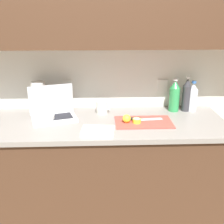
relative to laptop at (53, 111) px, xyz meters
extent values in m
plane|color=#847056|center=(0.29, -0.10, -0.96)|extent=(12.00, 12.00, 0.00)
cube|color=white|center=(0.29, 0.26, 0.34)|extent=(5.20, 0.06, 2.60)
cube|color=white|center=(0.08, 0.23, 0.12)|extent=(0.09, 0.01, 0.12)
cube|color=white|center=(0.89, 0.23, 0.12)|extent=(0.09, 0.01, 0.12)
cube|color=#472D1E|center=(0.29, -0.09, -0.52)|extent=(1.96, 0.61, 0.86)
cube|color=gray|center=(0.29, -0.09, -0.08)|extent=(2.02, 0.65, 0.03)
cube|color=silver|center=(0.01, -0.04, -0.05)|extent=(0.38, 0.31, 0.02)
cube|color=black|center=(0.01, -0.04, -0.04)|extent=(0.30, 0.21, 0.00)
cube|color=silver|center=(-0.02, 0.06, 0.07)|extent=(0.33, 0.11, 0.23)
cube|color=silver|center=(-0.02, 0.06, 0.07)|extent=(0.28, 0.09, 0.19)
cube|color=#D1473D|center=(0.68, -0.13, -0.05)|extent=(0.42, 0.25, 0.01)
cube|color=silver|center=(0.74, -0.08, -0.05)|extent=(0.17, 0.05, 0.00)
cylinder|color=black|center=(0.61, -0.10, -0.04)|extent=(0.11, 0.03, 0.02)
cylinder|color=yellow|center=(0.63, -0.15, -0.04)|extent=(0.06, 0.06, 0.03)
cylinder|color=#F4EAA3|center=(0.63, -0.15, -0.02)|extent=(0.05, 0.05, 0.00)
sphere|color=yellow|center=(0.55, -0.14, -0.02)|extent=(0.06, 0.06, 0.06)
cylinder|color=#2D934C|center=(0.97, 0.12, 0.04)|extent=(0.08, 0.08, 0.20)
cone|color=#2D934C|center=(0.97, 0.12, 0.17)|extent=(0.08, 0.08, 0.06)
cylinder|color=white|center=(0.97, 0.12, 0.20)|extent=(0.04, 0.04, 0.02)
cylinder|color=#333338|center=(1.06, 0.12, 0.05)|extent=(0.07, 0.07, 0.21)
cone|color=#333338|center=(1.06, 0.12, 0.18)|extent=(0.06, 0.06, 0.06)
cylinder|color=white|center=(1.06, 0.12, 0.22)|extent=(0.03, 0.03, 0.02)
cylinder|color=silver|center=(1.12, 0.12, 0.03)|extent=(0.08, 0.08, 0.18)
cone|color=silver|center=(1.12, 0.12, 0.15)|extent=(0.07, 0.07, 0.05)
cylinder|color=#3366B2|center=(1.12, 0.12, 0.18)|extent=(0.03, 0.03, 0.02)
cylinder|color=silver|center=(0.38, 0.09, -0.01)|extent=(0.09, 0.09, 0.10)
cube|color=silver|center=(0.43, 0.09, 0.00)|extent=(0.02, 0.01, 0.06)
cylinder|color=white|center=(-0.06, -0.07, -0.03)|extent=(0.16, 0.16, 0.05)
cylinder|color=white|center=(-0.13, 0.15, 0.07)|extent=(0.11, 0.11, 0.25)
cube|color=silver|center=(0.35, -0.30, -0.05)|extent=(0.23, 0.18, 0.02)
camera|label=1|loc=(0.37, -2.04, 0.72)|focal=45.00mm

